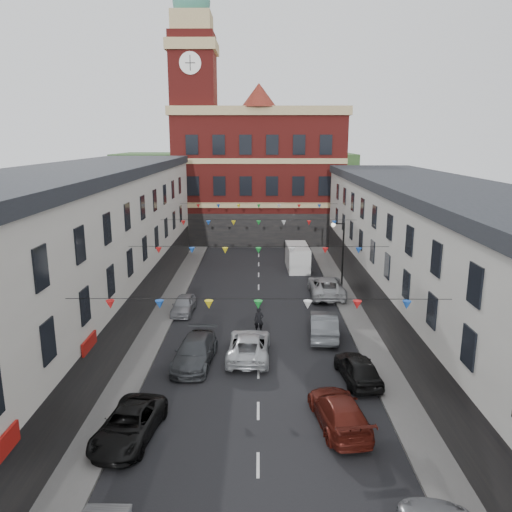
{
  "coord_description": "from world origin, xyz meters",
  "views": [
    {
      "loc": [
        0.02,
        -25.16,
        12.52
      ],
      "look_at": [
        -0.18,
        9.42,
        4.33
      ],
      "focal_mm": 35.0,
      "sensor_mm": 36.0,
      "label": 1
    }
  ],
  "objects_px": {
    "car_left_d": "(195,352)",
    "car_right_c": "(339,411)",
    "street_lamp": "(340,248)",
    "moving_car": "(249,345)",
    "car_left_e": "(183,305)",
    "car_right_f": "(326,286)",
    "car_right_e": "(324,325)",
    "pedestrian": "(259,320)",
    "car_right_d": "(358,368)",
    "white_van": "(297,257)",
    "car_left_c": "(129,425)"
  },
  "relations": [
    {
      "from": "car_left_e",
      "to": "car_right_f",
      "type": "relative_size",
      "value": 0.64
    },
    {
      "from": "street_lamp",
      "to": "moving_car",
      "type": "distance_m",
      "value": 14.32
    },
    {
      "from": "car_left_c",
      "to": "car_right_e",
      "type": "relative_size",
      "value": 0.96
    },
    {
      "from": "car_left_c",
      "to": "car_left_e",
      "type": "relative_size",
      "value": 1.26
    },
    {
      "from": "car_left_e",
      "to": "car_right_d",
      "type": "bearing_deg",
      "value": -42.25
    },
    {
      "from": "moving_car",
      "to": "car_right_d",
      "type": "bearing_deg",
      "value": 155.13
    },
    {
      "from": "car_left_e",
      "to": "car_left_d",
      "type": "bearing_deg",
      "value": -75.36
    },
    {
      "from": "car_right_c",
      "to": "car_left_d",
      "type": "bearing_deg",
      "value": -48.88
    },
    {
      "from": "car_right_f",
      "to": "moving_car",
      "type": "distance_m",
      "value": 13.15
    },
    {
      "from": "car_right_e",
      "to": "car_left_d",
      "type": "bearing_deg",
      "value": 32.34
    },
    {
      "from": "car_left_d",
      "to": "car_right_c",
      "type": "xyz_separation_m",
      "value": [
        7.2,
        -6.25,
        -0.03
      ]
    },
    {
      "from": "car_right_f",
      "to": "car_left_d",
      "type": "bearing_deg",
      "value": 55.03
    },
    {
      "from": "pedestrian",
      "to": "street_lamp",
      "type": "bearing_deg",
      "value": 51.35
    },
    {
      "from": "car_right_c",
      "to": "moving_car",
      "type": "distance_m",
      "value": 8.31
    },
    {
      "from": "car_left_c",
      "to": "car_right_f",
      "type": "bearing_deg",
      "value": 68.78
    },
    {
      "from": "car_right_c",
      "to": "car_right_e",
      "type": "bearing_deg",
      "value": -101.27
    },
    {
      "from": "car_left_d",
      "to": "car_left_e",
      "type": "bearing_deg",
      "value": 107.23
    },
    {
      "from": "car_left_d",
      "to": "car_right_e",
      "type": "bearing_deg",
      "value": 31.95
    },
    {
      "from": "white_van",
      "to": "car_right_d",
      "type": "bearing_deg",
      "value": -87.87
    },
    {
      "from": "car_left_c",
      "to": "car_right_f",
      "type": "height_order",
      "value": "car_right_f"
    },
    {
      "from": "car_left_d",
      "to": "car_right_d",
      "type": "height_order",
      "value": "car_left_d"
    },
    {
      "from": "car_left_d",
      "to": "car_left_e",
      "type": "distance_m",
      "value": 8.66
    },
    {
      "from": "car_left_c",
      "to": "moving_car",
      "type": "relative_size",
      "value": 0.9
    },
    {
      "from": "street_lamp",
      "to": "car_right_f",
      "type": "xyz_separation_m",
      "value": [
        -1.05,
        -0.35,
        -3.1
      ]
    },
    {
      "from": "car_right_d",
      "to": "pedestrian",
      "type": "relative_size",
      "value": 2.47
    },
    {
      "from": "car_right_d",
      "to": "car_right_f",
      "type": "bearing_deg",
      "value": -97.75
    },
    {
      "from": "car_left_c",
      "to": "car_right_d",
      "type": "relative_size",
      "value": 1.1
    },
    {
      "from": "street_lamp",
      "to": "car_right_f",
      "type": "height_order",
      "value": "street_lamp"
    },
    {
      "from": "car_right_c",
      "to": "car_right_f",
      "type": "height_order",
      "value": "car_right_f"
    },
    {
      "from": "white_van",
      "to": "car_left_e",
      "type": "bearing_deg",
      "value": -127.41
    },
    {
      "from": "car_right_d",
      "to": "pedestrian",
      "type": "bearing_deg",
      "value": -58.85
    },
    {
      "from": "car_left_c",
      "to": "car_left_d",
      "type": "xyz_separation_m",
      "value": [
        1.9,
        7.29,
        0.09
      ]
    },
    {
      "from": "car_left_d",
      "to": "car_right_c",
      "type": "relative_size",
      "value": 1.04
    },
    {
      "from": "street_lamp",
      "to": "car_right_f",
      "type": "distance_m",
      "value": 3.29
    },
    {
      "from": "street_lamp",
      "to": "moving_car",
      "type": "bearing_deg",
      "value": -120.59
    },
    {
      "from": "street_lamp",
      "to": "car_right_c",
      "type": "xyz_separation_m",
      "value": [
        -2.95,
        -19.21,
        -3.19
      ]
    },
    {
      "from": "car_right_e",
      "to": "moving_car",
      "type": "xyz_separation_m",
      "value": [
        -4.76,
        -3.11,
        -0.08
      ]
    },
    {
      "from": "car_left_e",
      "to": "car_right_e",
      "type": "xyz_separation_m",
      "value": [
        9.71,
        -4.4,
        0.17
      ]
    },
    {
      "from": "car_left_e",
      "to": "car_right_d",
      "type": "relative_size",
      "value": 0.87
    },
    {
      "from": "car_right_e",
      "to": "pedestrian",
      "type": "distance_m",
      "value": 4.22
    },
    {
      "from": "car_right_c",
      "to": "white_van",
      "type": "height_order",
      "value": "white_van"
    },
    {
      "from": "moving_car",
      "to": "car_left_d",
      "type": "bearing_deg",
      "value": 19.14
    },
    {
      "from": "car_left_d",
      "to": "car_right_d",
      "type": "bearing_deg",
      "value": -8.23
    },
    {
      "from": "car_left_e",
      "to": "car_right_e",
      "type": "bearing_deg",
      "value": -22.44
    },
    {
      "from": "car_left_c",
      "to": "car_right_e",
      "type": "bearing_deg",
      "value": 57.14
    },
    {
      "from": "moving_car",
      "to": "pedestrian",
      "type": "xyz_separation_m",
      "value": [
        0.59,
        3.75,
        0.14
      ]
    },
    {
      "from": "moving_car",
      "to": "pedestrian",
      "type": "distance_m",
      "value": 3.8
    },
    {
      "from": "car_right_c",
      "to": "white_van",
      "type": "distance_m",
      "value": 27.51
    },
    {
      "from": "car_left_d",
      "to": "car_right_f",
      "type": "distance_m",
      "value": 15.55
    },
    {
      "from": "white_van",
      "to": "street_lamp",
      "type": "bearing_deg",
      "value": -73.09
    }
  ]
}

